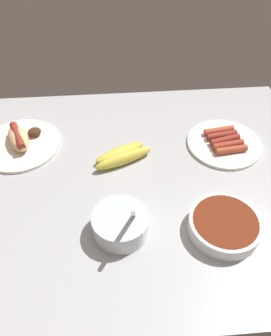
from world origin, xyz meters
TOP-DOWN VIEW (x-y plane):
  - ground_plane at (0.00, 0.00)cm, footprint 120.00×90.00cm
  - bowl_coleslaw at (-2.20, -17.91)cm, footprint 14.37×14.37cm
  - banana_bunch at (-0.18, 8.05)cm, footprint 19.21×13.80cm
  - plate_sausages at (32.96, 12.40)cm, footprint 23.89×23.89cm
  - bowl_chili at (23.99, -19.89)cm, footprint 18.20×18.20cm
  - plate_hotdog_assembled at (-32.78, 17.36)cm, footprint 25.55×25.55cm

SIDE VIEW (x-z plane):
  - ground_plane at x=0.00cm, z-range -3.00..0.00cm
  - plate_sausages at x=32.96cm, z-range -0.62..2.56cm
  - plate_hotdog_assembled at x=-32.78cm, z-range -1.15..4.46cm
  - banana_bunch at x=-0.18cm, z-range -0.17..3.83cm
  - bowl_chili at x=23.99cm, z-range 0.22..4.44cm
  - bowl_coleslaw at x=-2.20cm, z-range -4.56..11.28cm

